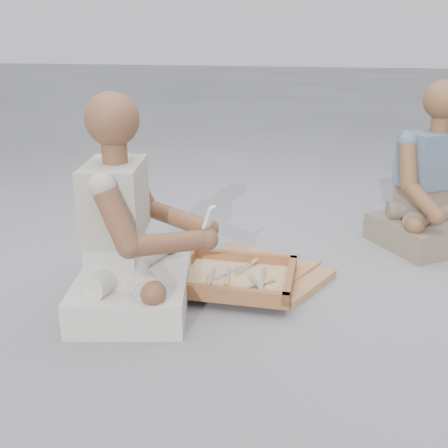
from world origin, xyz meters
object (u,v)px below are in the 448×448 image
(carved_panel, at_px, (260,271))
(craftsman, at_px, (129,239))
(companion, at_px, (434,192))
(tool_tray, at_px, (235,278))

(carved_panel, bearing_deg, craftsman, -132.46)
(carved_panel, xyz_separation_m, craftsman, (-0.45, -0.50, 0.30))
(craftsman, relative_size, companion, 1.00)
(craftsman, xyz_separation_m, companion, (1.27, 1.28, -0.01))
(carved_panel, xyz_separation_m, tool_tray, (-0.07, -0.20, 0.05))
(carved_panel, distance_m, tool_tray, 0.22)
(craftsman, bearing_deg, carved_panel, 117.57)
(carved_panel, relative_size, tool_tray, 1.06)
(carved_panel, distance_m, craftsman, 0.74)
(tool_tray, xyz_separation_m, companion, (0.89, 0.99, 0.25))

